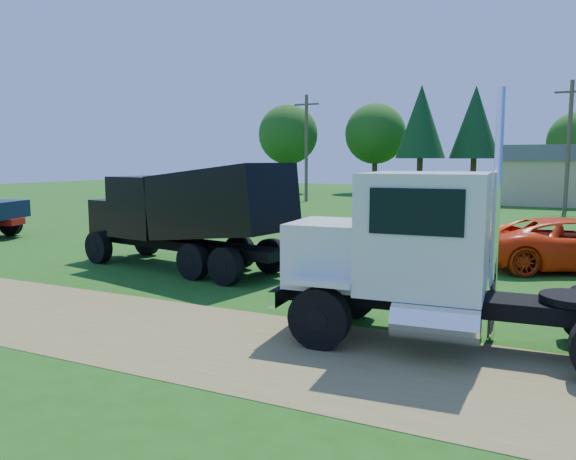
% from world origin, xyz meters
% --- Properties ---
extents(ground, '(140.00, 140.00, 0.00)m').
position_xyz_m(ground, '(0.00, 0.00, 0.00)').
color(ground, '#1D5111').
rests_on(ground, ground).
extents(dirt_track, '(120.00, 4.20, 0.01)m').
position_xyz_m(dirt_track, '(0.00, 0.00, 0.01)').
color(dirt_track, brown).
rests_on(dirt_track, ground).
extents(white_semi_tractor, '(8.21, 3.24, 4.89)m').
position_xyz_m(white_semi_tractor, '(3.55, 1.74, 1.67)').
color(white_semi_tractor, black).
rests_on(white_semi_tractor, ground).
extents(black_dump_truck, '(8.15, 3.69, 3.46)m').
position_xyz_m(black_dump_truck, '(-5.01, 5.77, 1.90)').
color(black_dump_truck, black).
rests_on(black_dump_truck, ground).
extents(orange_pickup, '(6.66, 5.05, 1.68)m').
position_xyz_m(orange_pickup, '(6.24, 11.19, 0.84)').
color(orange_pickup, '#F1380B').
rests_on(orange_pickup, ground).
extents(tan_shed, '(6.20, 5.40, 4.70)m').
position_xyz_m(tan_shed, '(4.00, 40.00, 2.42)').
color(tan_shed, tan).
rests_on(tan_shed, ground).
extents(utility_poles, '(42.20, 0.28, 9.00)m').
position_xyz_m(utility_poles, '(6.00, 35.00, 4.71)').
color(utility_poles, brown).
rests_on(utility_poles, ground).
extents(tree_row, '(55.10, 14.04, 10.70)m').
position_xyz_m(tree_row, '(2.12, 49.04, 6.10)').
color(tree_row, '#392A17').
rests_on(tree_row, ground).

